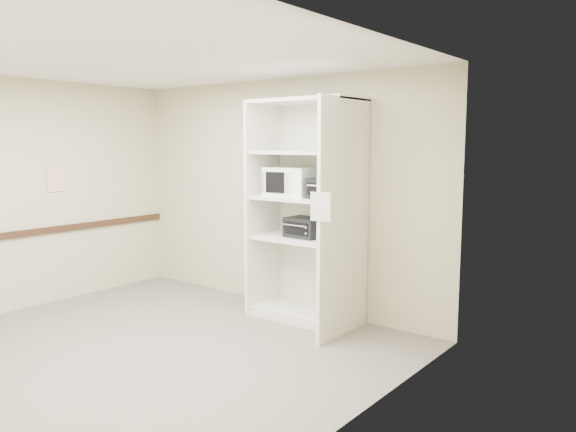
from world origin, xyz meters
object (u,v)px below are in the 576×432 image
Objects in this scene: toaster_oven_upper at (327,189)px; toaster_oven_lower at (305,227)px; shelving_unit at (309,219)px; microwave at (291,182)px.

toaster_oven_lower is at bearing 164.71° from toaster_oven_upper.
toaster_oven_lower is (-0.32, 0.05, -0.45)m from toaster_oven_upper.
shelving_unit is 6.11× the size of toaster_oven_lower.
toaster_oven_lower is at bearing 172.67° from shelving_unit.
toaster_oven_upper is (0.25, -0.04, 0.34)m from shelving_unit.
toaster_oven_lower is (0.18, 0.02, -0.50)m from microwave.
microwave is 0.53m from toaster_oven_lower.
toaster_oven_upper is (0.49, -0.03, -0.05)m from microwave.
microwave is 0.50m from toaster_oven_upper.
toaster_oven_upper is 0.93× the size of toaster_oven_lower.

